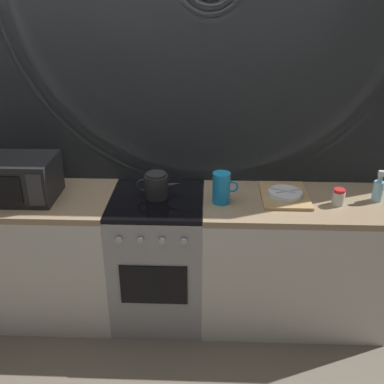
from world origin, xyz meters
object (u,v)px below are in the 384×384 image
object	(u,v)px
pitcher	(222,188)
dish_pile	(285,194)
kettle	(156,185)
spice_jar	(338,197)
microwave	(19,178)
spray_bottle	(378,189)
stove_unit	(159,258)

from	to	relation	value
pitcher	dish_pile	xyz separation A→B (m)	(0.41, 0.09, -0.08)
kettle	spice_jar	size ratio (longest dim) A/B	2.71
microwave	pitcher	size ratio (longest dim) A/B	2.30
dish_pile	spray_bottle	size ratio (longest dim) A/B	1.97
pitcher	dish_pile	world-z (taller)	pitcher
kettle	spice_jar	bearing A→B (deg)	-3.19
kettle	spray_bottle	xyz separation A→B (m)	(1.40, 0.00, -0.00)
stove_unit	kettle	xyz separation A→B (m)	(-0.00, 0.02, 0.53)
pitcher	spray_bottle	distance (m)	0.98
microwave	spray_bottle	xyz separation A→B (m)	(2.26, 0.04, -0.06)
microwave	spice_jar	size ratio (longest dim) A/B	4.38
stove_unit	microwave	xyz separation A→B (m)	(-0.86, -0.02, 0.59)
stove_unit	spice_jar	xyz separation A→B (m)	(1.13, -0.04, 0.50)
pitcher	dish_pile	size ratio (longest dim) A/B	0.50
spice_jar	spray_bottle	size ratio (longest dim) A/B	0.52
dish_pile	spice_jar	xyz separation A→B (m)	(0.31, -0.09, 0.03)
pitcher	stove_unit	bearing A→B (deg)	174.52
pitcher	microwave	bearing A→B (deg)	179.12
microwave	pitcher	bearing A→B (deg)	-0.88
stove_unit	dish_pile	bearing A→B (deg)	3.67
spray_bottle	kettle	bearing A→B (deg)	-179.95
microwave	spray_bottle	bearing A→B (deg)	1.13
stove_unit	spice_jar	world-z (taller)	spice_jar
kettle	dish_pile	bearing A→B (deg)	2.04
stove_unit	spray_bottle	size ratio (longest dim) A/B	4.43
pitcher	dish_pile	bearing A→B (deg)	12.71
kettle	pitcher	xyz separation A→B (m)	(0.41, -0.06, 0.02)
kettle	pitcher	world-z (taller)	pitcher
stove_unit	microwave	size ratio (longest dim) A/B	1.96
kettle	spray_bottle	bearing A→B (deg)	0.05
pitcher	spray_bottle	bearing A→B (deg)	3.73
pitcher	spray_bottle	xyz separation A→B (m)	(0.98, 0.06, -0.02)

